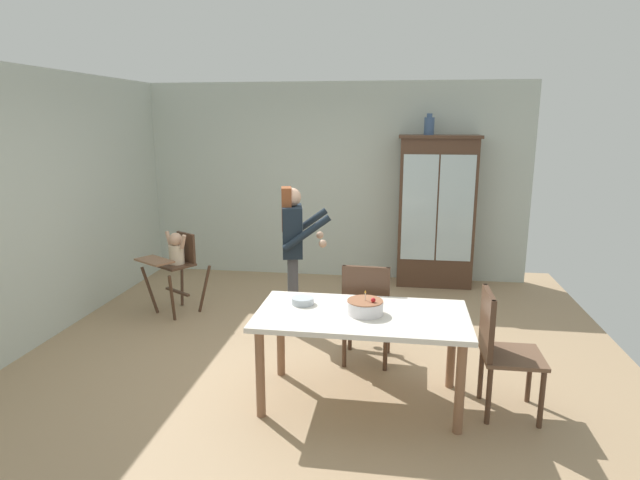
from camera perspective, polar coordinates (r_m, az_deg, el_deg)
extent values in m
plane|color=tan|center=(5.28, -2.11, -11.78)|extent=(6.24, 6.24, 0.00)
cube|color=beige|center=(7.45, 1.44, 6.31)|extent=(5.32, 0.06, 2.70)
cube|color=beige|center=(5.94, -28.11, 3.11)|extent=(0.06, 5.32, 2.70)
cube|color=#4C3323|center=(7.21, 12.37, 2.84)|extent=(0.98, 0.42, 1.96)
cube|color=#4C3323|center=(7.11, 12.76, 10.82)|extent=(1.04, 0.48, 0.04)
cube|color=silver|center=(6.97, 10.64, 3.40)|extent=(0.44, 0.01, 1.38)
cube|color=silver|center=(7.00, 14.41, 3.26)|extent=(0.44, 0.01, 1.38)
cube|color=#4C3323|center=(7.19, 12.41, 3.61)|extent=(0.90, 0.36, 0.02)
cylinder|color=#3D567F|center=(7.10, 11.67, 11.92)|extent=(0.13, 0.13, 0.22)
cylinder|color=#3D567F|center=(7.10, 11.72, 13.00)|extent=(0.07, 0.07, 0.05)
cylinder|color=#4C3323|center=(6.43, -17.85, -5.16)|extent=(0.18, 0.08, 0.56)
cylinder|color=#4C3323|center=(6.07, -15.63, -6.06)|extent=(0.08, 0.19, 0.56)
cylinder|color=#4C3323|center=(6.65, -14.63, -4.34)|extent=(0.08, 0.19, 0.56)
cylinder|color=#4C3323|center=(6.31, -12.32, -5.15)|extent=(0.18, 0.08, 0.56)
cube|color=#4C3323|center=(6.37, -15.09, -5.40)|extent=(0.38, 0.26, 0.02)
cube|color=#4C3323|center=(6.28, -15.26, -2.62)|extent=(0.47, 0.47, 0.02)
cube|color=#4C3323|center=(6.32, -14.21, -0.75)|extent=(0.27, 0.19, 0.34)
cube|color=brown|center=(6.11, -17.40, -2.14)|extent=(0.50, 0.44, 0.02)
cylinder|color=beige|center=(6.26, -15.18, -1.50)|extent=(0.17, 0.17, 0.22)
sphere|color=tan|center=(6.22, -15.27, 0.08)|extent=(0.15, 0.15, 0.15)
cylinder|color=tan|center=(6.34, -15.99, 0.20)|extent=(0.10, 0.09, 0.17)
cylinder|color=tan|center=(6.11, -14.53, -0.17)|extent=(0.10, 0.09, 0.17)
cylinder|color=#47474C|center=(5.54, -2.91, -5.98)|extent=(0.11, 0.11, 0.82)
cylinder|color=#47474C|center=(5.71, -2.95, -5.43)|extent=(0.11, 0.11, 0.82)
cube|color=#19232D|center=(5.45, -3.01, 0.99)|extent=(0.27, 0.39, 0.52)
cube|color=white|center=(5.45, -1.92, 1.01)|extent=(0.02, 0.06, 0.49)
sphere|color=tan|center=(5.39, -3.05, 4.64)|extent=(0.19, 0.19, 0.19)
cube|color=brown|center=(5.41, -3.62, 3.37)|extent=(0.14, 0.22, 0.44)
cylinder|color=#19232D|center=(5.25, -1.44, 0.75)|extent=(0.49, 0.17, 0.37)
sphere|color=tan|center=(5.29, 0.30, -0.39)|extent=(0.08, 0.08, 0.08)
cylinder|color=#19232D|center=(5.65, -1.63, 1.60)|extent=(0.49, 0.17, 0.37)
sphere|color=tan|center=(5.68, -0.01, 0.54)|extent=(0.08, 0.08, 0.08)
cube|color=silver|center=(4.14, 4.52, -8.12)|extent=(1.64, 0.88, 0.04)
cylinder|color=brown|center=(4.09, -6.45, -14.07)|extent=(0.07, 0.07, 0.70)
cylinder|color=brown|center=(4.00, 14.84, -15.15)|extent=(0.07, 0.07, 0.70)
cylinder|color=brown|center=(4.69, -4.26, -10.38)|extent=(0.07, 0.07, 0.70)
cylinder|color=brown|center=(4.61, 13.98, -11.20)|extent=(0.07, 0.07, 0.70)
cylinder|color=white|center=(4.11, 4.87, -7.25)|extent=(0.28, 0.28, 0.10)
cylinder|color=#935B3D|center=(4.09, 4.88, -6.54)|extent=(0.27, 0.27, 0.01)
cylinder|color=#F2E5CC|center=(4.08, 4.89, -6.09)|extent=(0.01, 0.01, 0.06)
cone|color=yellow|center=(4.07, 4.90, -5.53)|extent=(0.02, 0.02, 0.02)
sphere|color=red|center=(4.05, 5.75, -6.44)|extent=(0.04, 0.04, 0.04)
cylinder|color=#B2BCC6|center=(4.31, -1.88, -6.55)|extent=(0.18, 0.18, 0.05)
cylinder|color=#4C3323|center=(5.18, 7.37, -9.67)|extent=(0.04, 0.04, 0.45)
cylinder|color=#4C3323|center=(5.21, 3.25, -9.44)|extent=(0.04, 0.04, 0.45)
cylinder|color=#4C3323|center=(4.84, 7.06, -11.34)|extent=(0.04, 0.04, 0.45)
cylinder|color=#4C3323|center=(4.87, 2.64, -11.06)|extent=(0.04, 0.04, 0.45)
cube|color=brown|center=(4.93, 5.14, -7.79)|extent=(0.46, 0.46, 0.03)
cube|color=#4C3323|center=(4.66, 4.93, -5.71)|extent=(0.42, 0.06, 0.48)
cylinder|color=#4C3323|center=(4.64, 7.28, -5.83)|extent=(0.03, 0.03, 0.48)
cylinder|color=#4C3323|center=(4.68, 2.61, -5.58)|extent=(0.03, 0.03, 0.48)
cylinder|color=#4C3323|center=(4.30, 22.75, -15.54)|extent=(0.04, 0.04, 0.45)
cylinder|color=#4C3323|center=(4.62, 21.60, -13.40)|extent=(0.04, 0.04, 0.45)
cylinder|color=#4C3323|center=(4.22, 17.70, -15.67)|extent=(0.04, 0.04, 0.45)
cylinder|color=#4C3323|center=(4.55, 16.94, -13.47)|extent=(0.04, 0.04, 0.45)
cube|color=brown|center=(4.32, 19.99, -11.65)|extent=(0.44, 0.44, 0.03)
cube|color=#4C3323|center=(4.18, 17.55, -8.48)|extent=(0.04, 0.42, 0.48)
cylinder|color=#4C3323|center=(4.01, 17.98, -9.46)|extent=(0.03, 0.03, 0.48)
cylinder|color=#4C3323|center=(4.36, 17.16, -7.58)|extent=(0.03, 0.03, 0.48)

